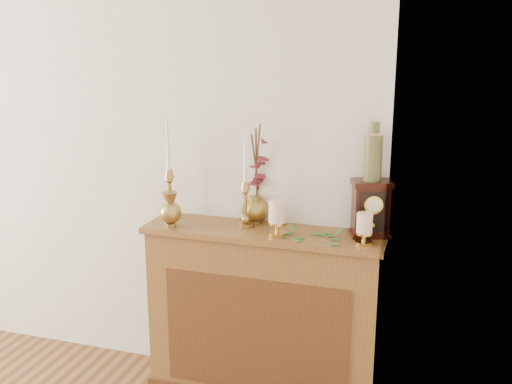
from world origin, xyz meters
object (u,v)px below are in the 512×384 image
(candlestick_left, at_px, (169,186))
(candlestick_center, at_px, (245,197))
(ginger_jar, at_px, (259,177))
(bud_vase, at_px, (170,210))
(mantel_clock, at_px, (371,209))
(ceramic_vase, at_px, (373,154))

(candlestick_left, xyz_separation_m, candlestick_center, (0.44, -0.03, -0.02))
(ginger_jar, bearing_deg, bud_vase, -148.29)
(candlestick_left, distance_m, mantel_clock, 1.07)
(bud_vase, bearing_deg, candlestick_center, 17.50)
(bud_vase, height_order, ceramic_vase, ceramic_vase)
(bud_vase, relative_size, ginger_jar, 0.35)
(candlestick_center, distance_m, ceramic_vase, 0.68)
(candlestick_center, bearing_deg, ceramic_vase, 4.60)
(mantel_clock, distance_m, ceramic_vase, 0.27)
(bud_vase, bearing_deg, ginger_jar, 31.71)
(ginger_jar, bearing_deg, mantel_clock, -7.89)
(ceramic_vase, bearing_deg, candlestick_center, -175.40)
(candlestick_center, bearing_deg, ginger_jar, 76.46)
(mantel_clock, bearing_deg, candlestick_left, 162.06)
(mantel_clock, xyz_separation_m, ceramic_vase, (-0.00, 0.00, 0.27))
(candlestick_center, height_order, bud_vase, candlestick_center)
(bud_vase, relative_size, mantel_clock, 0.66)
(mantel_clock, height_order, ceramic_vase, ceramic_vase)
(candlestick_center, bearing_deg, candlestick_left, 176.50)
(candlestick_center, relative_size, ceramic_vase, 1.74)
(candlestick_center, relative_size, bud_vase, 2.68)
(bud_vase, xyz_separation_m, ceramic_vase, (1.00, 0.17, 0.32))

